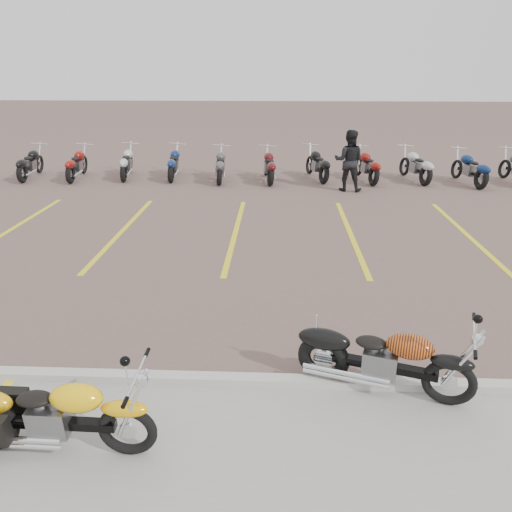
{
  "coord_description": "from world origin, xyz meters",
  "views": [
    {
      "loc": [
        0.99,
        -7.17,
        3.69
      ],
      "look_at": [
        0.64,
        0.49,
        0.75
      ],
      "focal_mm": 35.0,
      "sensor_mm": 36.0,
      "label": 1
    }
  ],
  "objects": [
    {
      "name": "parking_stripes",
      "position": [
        0.0,
        4.0,
        0.0
      ],
      "size": [
        38.0,
        5.5,
        0.01
      ],
      "primitive_type": null,
      "color": "yellow",
      "rests_on": "ground"
    },
    {
      "name": "yellow_cruiser",
      "position": [
        -1.23,
        -3.21,
        0.42
      ],
      "size": [
        2.05,
        0.31,
        0.84
      ],
      "rotation": [
        0.07,
        0.0,
        -0.02
      ],
      "color": "black",
      "rests_on": "ground"
    },
    {
      "name": "bg_bike_row",
      "position": [
        3.1,
        9.72,
        0.55
      ],
      "size": [
        22.43,
        2.08,
        1.1
      ],
      "color": "black",
      "rests_on": "ground"
    },
    {
      "name": "person_b",
      "position": [
        3.16,
        8.34,
        0.93
      ],
      "size": [
        1.04,
        0.88,
        1.87
      ],
      "primitive_type": "imported",
      "rotation": [
        0.0,
        0.0,
        2.93
      ],
      "color": "black",
      "rests_on": "ground"
    },
    {
      "name": "ground",
      "position": [
        0.0,
        0.0,
        0.0
      ],
      "size": [
        100.0,
        100.0,
        0.0
      ],
      "primitive_type": "plane",
      "color": "brown",
      "rests_on": "ground"
    },
    {
      "name": "curb",
      "position": [
        0.0,
        -2.0,
        0.06
      ],
      "size": [
        60.0,
        0.18,
        0.12
      ],
      "primitive_type": "cube",
      "color": "#ADAAA3",
      "rests_on": "ground"
    },
    {
      "name": "flame_cruiser",
      "position": [
        2.23,
        -2.04,
        0.43
      ],
      "size": [
        2.02,
        0.76,
        0.86
      ],
      "rotation": [
        0.09,
        0.0,
        -0.31
      ],
      "color": "black",
      "rests_on": "ground"
    }
  ]
}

